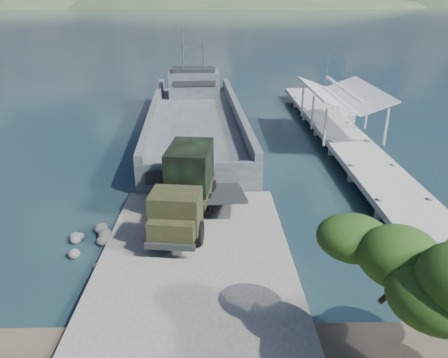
% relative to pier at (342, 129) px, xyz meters
% --- Properties ---
extents(ground, '(1400.00, 1400.00, 0.00)m').
position_rel_pier_xyz_m(ground, '(-13.00, -18.77, -1.60)').
color(ground, '#1B3642').
rests_on(ground, ground).
extents(boat_ramp, '(10.00, 18.00, 0.50)m').
position_rel_pier_xyz_m(boat_ramp, '(-13.00, -19.77, -1.35)').
color(boat_ramp, slate).
rests_on(boat_ramp, ground).
extents(shoreline_rocks, '(3.20, 5.60, 0.90)m').
position_rel_pier_xyz_m(shoreline_rocks, '(-19.20, -18.27, -1.60)').
color(shoreline_rocks, '#60615E').
rests_on(shoreline_rocks, ground).
extents(distant_headlands, '(1000.00, 240.00, 48.00)m').
position_rel_pier_xyz_m(distant_headlands, '(37.00, 541.23, -1.60)').
color(distant_headlands, '#3C5032').
rests_on(distant_headlands, ground).
extents(pier, '(6.40, 44.00, 6.10)m').
position_rel_pier_xyz_m(pier, '(0.00, 0.00, 0.00)').
color(pier, '#B7B7AC').
rests_on(pier, ground).
extents(landing_craft, '(10.57, 35.74, 10.50)m').
position_rel_pier_xyz_m(landing_craft, '(-13.81, 4.01, -0.74)').
color(landing_craft, '#42484E').
rests_on(landing_craft, ground).
extents(military_truck, '(3.76, 8.99, 4.05)m').
position_rel_pier_xyz_m(military_truck, '(-13.71, -15.26, 0.91)').
color(military_truck, black).
rests_on(military_truck, boat_ramp).
extents(soldier, '(0.75, 0.51, 2.02)m').
position_rel_pier_xyz_m(soldier, '(-14.13, -18.99, -0.09)').
color(soldier, '#1E311B').
rests_on(soldier, boat_ramp).
extents(sailboat_near, '(2.09, 6.29, 7.57)m').
position_rel_pier_xyz_m(sailboat_near, '(2.99, 10.66, -1.20)').
color(sailboat_near, silver).
rests_on(sailboat_near, ground).
extents(sailboat_far, '(2.97, 5.41, 6.33)m').
position_rel_pier_xyz_m(sailboat_far, '(3.56, 20.75, -1.26)').
color(sailboat_far, silver).
rests_on(sailboat_far, ground).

